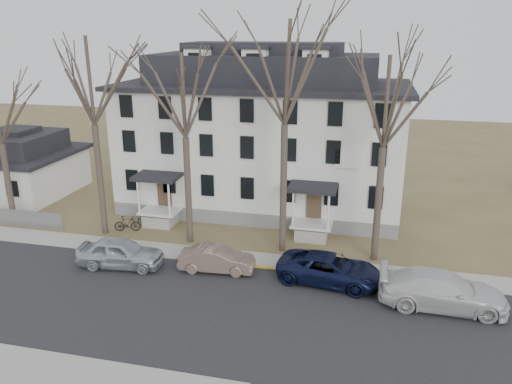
% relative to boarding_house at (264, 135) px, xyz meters
% --- Properties ---
extents(ground, '(120.00, 120.00, 0.00)m').
position_rel_boarding_house_xyz_m(ground, '(2.00, -17.95, -5.38)').
color(ground, brown).
rests_on(ground, ground).
extents(main_road, '(120.00, 10.00, 0.04)m').
position_rel_boarding_house_xyz_m(main_road, '(2.00, -15.95, -5.38)').
color(main_road, '#27272A').
rests_on(main_road, ground).
extents(far_sidewalk, '(120.00, 2.00, 0.08)m').
position_rel_boarding_house_xyz_m(far_sidewalk, '(2.00, -9.95, -5.38)').
color(far_sidewalk, '#A09F97').
rests_on(far_sidewalk, ground).
extents(yellow_curb, '(14.00, 0.25, 0.06)m').
position_rel_boarding_house_xyz_m(yellow_curb, '(7.00, -10.85, -5.38)').
color(yellow_curb, gold).
rests_on(yellow_curb, ground).
extents(boarding_house, '(20.80, 12.36, 12.05)m').
position_rel_boarding_house_xyz_m(boarding_house, '(0.00, 0.00, 0.00)').
color(boarding_house, slate).
rests_on(boarding_house, ground).
extents(small_house, '(8.70, 8.70, 5.00)m').
position_rel_boarding_house_xyz_m(small_house, '(-20.00, -1.96, -3.13)').
color(small_house, silver).
rests_on(small_house, ground).
extents(tree_far_left, '(8.40, 8.40, 13.72)m').
position_rel_boarding_house_xyz_m(tree_far_left, '(-9.00, -8.15, 4.96)').
color(tree_far_left, '#473B31').
rests_on(tree_far_left, ground).
extents(tree_mid_left, '(7.80, 7.80, 12.74)m').
position_rel_boarding_house_xyz_m(tree_mid_left, '(-3.00, -8.15, 4.22)').
color(tree_mid_left, '#473B31').
rests_on(tree_mid_left, ground).
extents(tree_center, '(9.00, 9.00, 14.70)m').
position_rel_boarding_house_xyz_m(tree_center, '(3.00, -8.15, 5.71)').
color(tree_center, '#473B31').
rests_on(tree_center, ground).
extents(tree_mid_right, '(7.80, 7.80, 12.74)m').
position_rel_boarding_house_xyz_m(tree_mid_right, '(8.50, -8.15, 4.22)').
color(tree_mid_right, '#473B31').
rests_on(tree_mid_right, ground).
extents(car_silver, '(5.05, 2.42, 1.66)m').
position_rel_boarding_house_xyz_m(car_silver, '(-5.58, -12.46, -4.55)').
color(car_silver, '#B0BAC2').
rests_on(car_silver, ground).
extents(car_tan, '(4.32, 1.82, 1.39)m').
position_rel_boarding_house_xyz_m(car_tan, '(-0.08, -11.74, -4.68)').
color(car_tan, '#796156').
rests_on(car_tan, ground).
extents(car_navy, '(5.85, 3.27, 1.55)m').
position_rel_boarding_house_xyz_m(car_navy, '(6.20, -11.65, -4.61)').
color(car_navy, '#0E1535').
rests_on(car_navy, ground).
extents(car_white, '(6.07, 2.49, 1.76)m').
position_rel_boarding_house_xyz_m(car_white, '(11.74, -12.87, -4.50)').
color(car_white, silver).
rests_on(car_white, ground).
extents(bicycle_left, '(1.66, 0.88, 0.83)m').
position_rel_boarding_house_xyz_m(bicycle_left, '(-6.69, -6.61, -4.96)').
color(bicycle_left, black).
rests_on(bicycle_left, ground).
extents(bicycle_right, '(1.82, 0.90, 1.05)m').
position_rel_boarding_house_xyz_m(bicycle_right, '(-7.63, -7.64, -4.85)').
color(bicycle_right, black).
rests_on(bicycle_right, ground).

